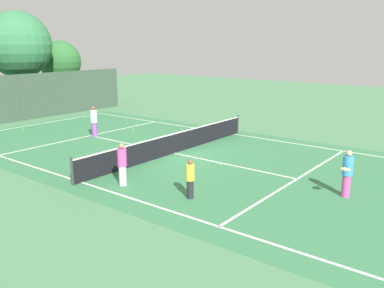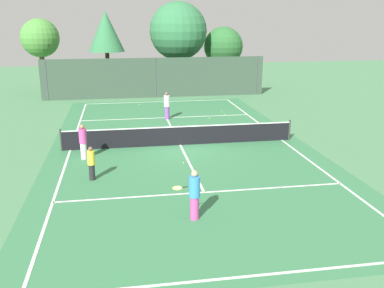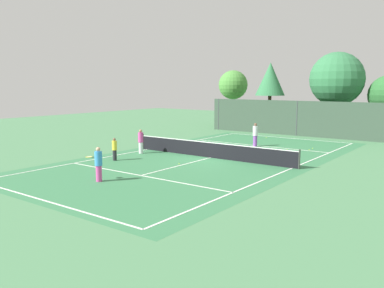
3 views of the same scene
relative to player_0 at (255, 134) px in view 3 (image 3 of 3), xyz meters
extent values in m
plane|color=#4C8456|center=(-0.01, -5.99, -0.91)|extent=(80.00, 80.00, 0.00)
cube|color=#387A4C|center=(-0.01, -5.99, -0.90)|extent=(13.00, 25.00, 0.00)
cube|color=white|center=(-5.51, -5.99, -0.90)|extent=(0.10, 24.00, 0.01)
cube|color=white|center=(5.49, -5.99, -0.90)|extent=(0.10, 24.00, 0.01)
cube|color=white|center=(-0.01, -17.99, -0.90)|extent=(11.00, 0.10, 0.01)
cube|color=white|center=(-0.01, 6.01, -0.90)|extent=(11.00, 0.10, 0.01)
cube|color=white|center=(-0.01, -12.39, -0.90)|extent=(11.00, 0.10, 0.01)
cube|color=white|center=(-0.01, 0.41, -0.90)|extent=(11.00, 0.10, 0.01)
cube|color=white|center=(-0.01, -5.99, -0.90)|extent=(0.10, 12.80, 0.01)
cylinder|color=#333833|center=(-5.91, -5.99, -0.36)|extent=(0.10, 0.10, 1.10)
cylinder|color=#333833|center=(5.89, -5.99, -0.36)|extent=(0.10, 0.10, 1.10)
cube|color=black|center=(-0.01, -5.99, -0.43)|extent=(11.80, 0.03, 0.95)
cube|color=white|center=(-0.01, -5.99, 0.07)|extent=(11.80, 0.04, 0.05)
cube|color=#384C3D|center=(-0.01, 8.01, 0.69)|extent=(18.00, 0.06, 3.20)
cylinder|color=#3F4447|center=(-8.51, 8.01, 0.69)|extent=(0.12, 0.12, 3.20)
cylinder|color=#3F4447|center=(-0.01, 8.01, 0.69)|extent=(0.12, 0.12, 3.20)
cylinder|color=brown|center=(-3.81, 10.17, 0.88)|extent=(0.34, 0.34, 3.58)
cone|color=#337547|center=(-3.81, 10.17, 4.30)|extent=(2.93, 2.93, 3.26)
cylinder|color=brown|center=(-9.39, 12.33, 0.80)|extent=(0.42, 0.42, 3.41)
sphere|color=#4C8E3D|center=(-9.39, 12.33, 3.72)|extent=(3.25, 3.25, 3.25)
cylinder|color=brown|center=(2.35, 11.46, 0.74)|extent=(0.36, 0.36, 3.28)
sphere|color=#337547|center=(2.35, 11.46, 4.25)|extent=(5.00, 5.00, 5.00)
cylinder|color=purple|center=(0.00, 0.00, -0.49)|extent=(0.30, 0.30, 0.83)
cylinder|color=silver|center=(0.00, 0.00, 0.28)|extent=(0.38, 0.38, 0.72)
sphere|color=brown|center=(0.00, 0.00, 0.75)|extent=(0.22, 0.22, 0.22)
cylinder|color=#232328|center=(-4.22, -10.31, -0.58)|extent=(0.24, 0.24, 0.65)
cylinder|color=yellow|center=(-4.22, -10.31, 0.03)|extent=(0.30, 0.30, 0.57)
sphere|color=brown|center=(-4.22, -10.31, 0.40)|extent=(0.18, 0.18, 0.18)
cylinder|color=#D14799|center=(-0.74, -14.51, -0.52)|extent=(0.29, 0.29, 0.78)
cylinder|color=#388CD8|center=(-0.74, -14.51, 0.22)|extent=(0.36, 0.36, 0.68)
sphere|color=tan|center=(-0.74, -14.51, 0.67)|extent=(0.21, 0.21, 0.21)
cylinder|color=black|center=(-1.07, -14.57, 0.25)|extent=(0.20, 0.06, 0.03)
torus|color=yellow|center=(-1.31, -14.61, 0.25)|extent=(0.38, 0.38, 0.03)
cylinder|color=silver|center=(-1.31, -14.61, 0.25)|extent=(0.32, 0.32, 0.00)
cylinder|color=silver|center=(-4.73, -7.48, -0.52)|extent=(0.28, 0.28, 0.77)
cylinder|color=#D14799|center=(-4.73, -7.48, 0.19)|extent=(0.35, 0.35, 0.67)
sphere|color=#A37556|center=(-4.73, -7.48, 0.63)|extent=(0.21, 0.21, 0.21)
cube|color=blue|center=(1.78, -4.90, -0.73)|extent=(0.43, 0.36, 0.36)
sphere|color=#CCE533|center=(1.69, -4.90, -0.51)|extent=(0.07, 0.07, 0.07)
sphere|color=#CCE533|center=(1.86, -4.85, -0.51)|extent=(0.07, 0.07, 0.07)
sphere|color=#CCE533|center=(-0.27, -8.91, -0.87)|extent=(0.07, 0.07, 0.07)
sphere|color=#CCE533|center=(3.98, 0.67, -0.87)|extent=(0.07, 0.07, 0.07)
sphere|color=#CCE533|center=(-1.52, 4.96, -0.87)|extent=(0.07, 0.07, 0.07)
sphere|color=#CCE533|center=(3.94, 1.43, -0.87)|extent=(0.07, 0.07, 0.07)
sphere|color=#CCE533|center=(2.31, -3.46, -0.87)|extent=(0.07, 0.07, 0.07)
sphere|color=#CCE533|center=(2.74, -0.33, -0.87)|extent=(0.07, 0.07, 0.07)
camera|label=1|loc=(-14.70, -18.54, 4.30)|focal=38.23mm
camera|label=2|loc=(-2.99, -27.30, 5.46)|focal=40.74mm
camera|label=3|loc=(14.14, -26.96, 3.70)|focal=37.53mm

